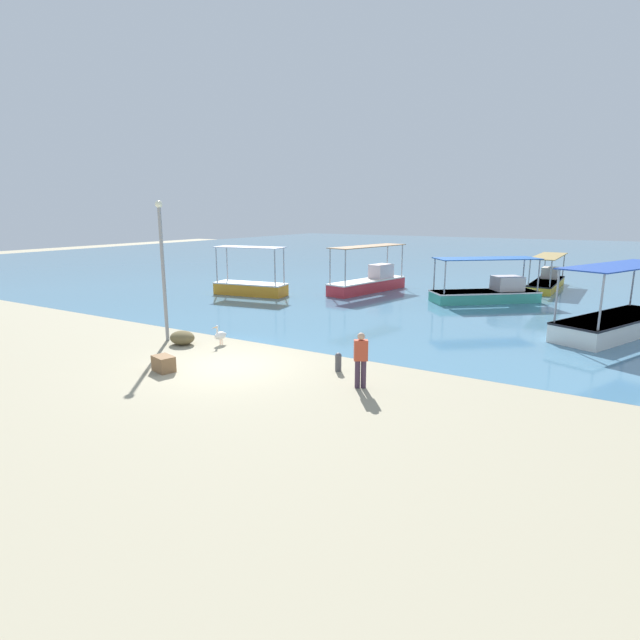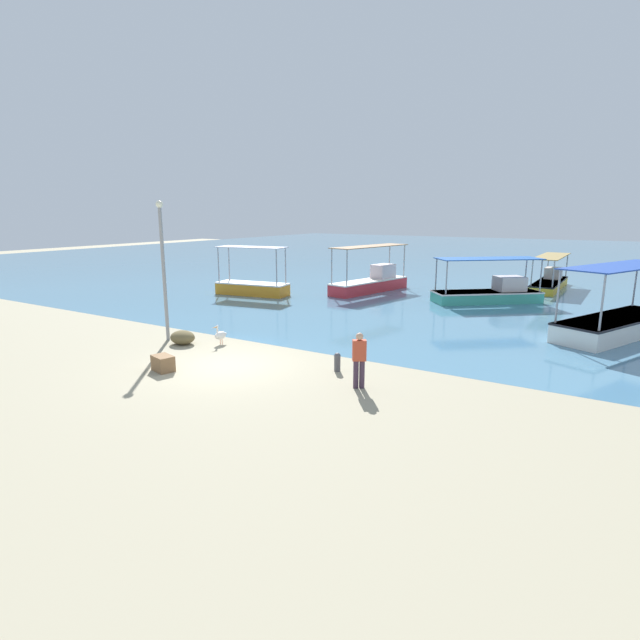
# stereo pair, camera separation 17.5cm
# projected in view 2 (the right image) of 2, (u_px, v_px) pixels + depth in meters

# --- Properties ---
(ground) EXTENTS (120.00, 120.00, 0.00)m
(ground) POSITION_uv_depth(u_px,v_px,m) (227.00, 366.00, 16.98)
(ground) COLOR tan
(harbor_water) EXTENTS (110.00, 90.00, 0.00)m
(harbor_water) POSITION_uv_depth(u_px,v_px,m) (511.00, 258.00, 56.99)
(harbor_water) COLOR teal
(harbor_water) RESTS_ON ground
(fishing_boat_near_right) EXTENTS (2.86, 6.74, 2.98)m
(fishing_boat_near_right) POSITION_uv_depth(u_px,v_px,m) (371.00, 281.00, 32.77)
(fishing_boat_near_right) COLOR red
(fishing_boat_near_right) RESTS_ON harbor_water
(fishing_boat_near_left) EXTENTS (4.82, 2.17, 3.02)m
(fishing_boat_near_left) POSITION_uv_depth(u_px,v_px,m) (252.00, 286.00, 31.39)
(fishing_boat_near_left) COLOR orange
(fishing_boat_near_left) RESTS_ON harbor_water
(fishing_boat_far_left) EXTENTS (1.72, 6.79, 2.25)m
(fishing_boat_far_left) POSITION_uv_depth(u_px,v_px,m) (550.00, 281.00, 33.88)
(fishing_boat_far_left) COLOR gold
(fishing_boat_far_left) RESTS_ON harbor_water
(fishing_boat_far_right) EXTENTS (4.67, 7.16, 2.98)m
(fishing_boat_far_right) POSITION_uv_depth(u_px,v_px,m) (617.00, 322.00, 20.99)
(fishing_boat_far_right) COLOR white
(fishing_boat_far_right) RESTS_ON harbor_water
(fishing_boat_outer) EXTENTS (5.93, 5.35, 2.55)m
(fishing_boat_outer) POSITION_uv_depth(u_px,v_px,m) (490.00, 292.00, 28.86)
(fishing_boat_outer) COLOR teal
(fishing_boat_outer) RESTS_ON harbor_water
(pelican) EXTENTS (0.30, 0.80, 0.80)m
(pelican) POSITION_uv_depth(u_px,v_px,m) (220.00, 335.00, 19.69)
(pelican) COLOR #E0997A
(pelican) RESTS_ON ground
(lamp_post) EXTENTS (0.28, 0.28, 5.56)m
(lamp_post) POSITION_uv_depth(u_px,v_px,m) (163.00, 263.00, 19.76)
(lamp_post) COLOR gray
(lamp_post) RESTS_ON ground
(mooring_bollard) EXTENTS (0.22, 0.22, 0.63)m
(mooring_bollard) POSITION_uv_depth(u_px,v_px,m) (337.00, 361.00, 16.35)
(mooring_bollard) COLOR #47474C
(mooring_bollard) RESTS_ON ground
(fisherman_standing) EXTENTS (0.46, 0.40, 1.69)m
(fisherman_standing) POSITION_uv_depth(u_px,v_px,m) (359.00, 359.00, 14.66)
(fisherman_standing) COLOR #402D40
(fisherman_standing) RESTS_ON ground
(net_pile) EXTENTS (1.03, 0.87, 0.55)m
(net_pile) POSITION_uv_depth(u_px,v_px,m) (183.00, 337.00, 19.72)
(net_pile) COLOR brown
(net_pile) RESTS_ON ground
(cargo_crate) EXTENTS (0.85, 0.69, 0.52)m
(cargo_crate) POSITION_uv_depth(u_px,v_px,m) (163.00, 363.00, 16.40)
(cargo_crate) COLOR brown
(cargo_crate) RESTS_ON ground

